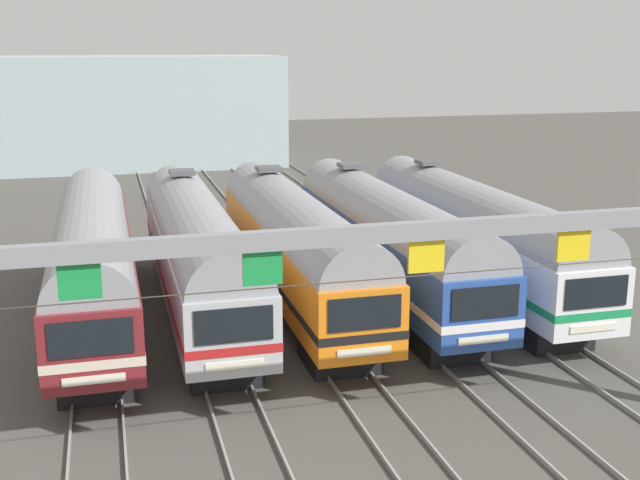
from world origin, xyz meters
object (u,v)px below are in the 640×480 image
at_px(commuter_train_stainless, 197,249).
at_px(commuter_train_orange, 295,243).
at_px(commuter_train_white, 473,231).
at_px(commuter_train_maroon, 93,256).
at_px(commuter_train_blue, 387,237).
at_px(catenary_gantry, 426,272).

xyz_separation_m(commuter_train_stainless, commuter_train_orange, (3.93, 0.00, 0.00)).
bearing_deg(commuter_train_white, commuter_train_orange, 180.00).
relative_size(commuter_train_maroon, commuter_train_blue, 1.00).
relative_size(commuter_train_orange, commuter_train_blue, 1.00).
distance_m(commuter_train_stainless, commuter_train_orange, 3.93).
relative_size(commuter_train_maroon, commuter_train_white, 1.00).
relative_size(commuter_train_white, catenary_gantry, 0.86).
relative_size(commuter_train_stainless, commuter_train_orange, 1.00).
xyz_separation_m(commuter_train_blue, catenary_gantry, (-3.93, -13.50, 2.54)).
distance_m(commuter_train_maroon, commuter_train_stainless, 3.93).
bearing_deg(commuter_train_stainless, catenary_gantry, -73.75).
bearing_deg(commuter_train_orange, commuter_train_blue, 0.00).
distance_m(commuter_train_blue, commuter_train_white, 3.93).
xyz_separation_m(commuter_train_stainless, catenary_gantry, (3.93, -13.50, 2.54)).
xyz_separation_m(commuter_train_blue, commuter_train_white, (3.93, 0.00, 0.00)).
xyz_separation_m(commuter_train_maroon, commuter_train_stainless, (3.93, 0.00, 0.00)).
height_order(commuter_train_maroon, catenary_gantry, catenary_gantry).
bearing_deg(commuter_train_maroon, commuter_train_orange, 0.03).
xyz_separation_m(commuter_train_maroon, commuter_train_white, (15.74, 0.00, 0.00)).
bearing_deg(commuter_train_blue, catenary_gantry, -106.25).
relative_size(commuter_train_stainless, commuter_train_blue, 1.00).
xyz_separation_m(commuter_train_stainless, commuter_train_blue, (7.87, 0.00, 0.00)).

